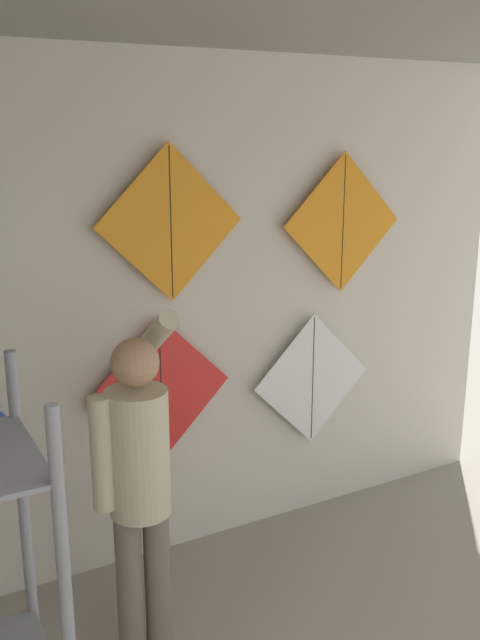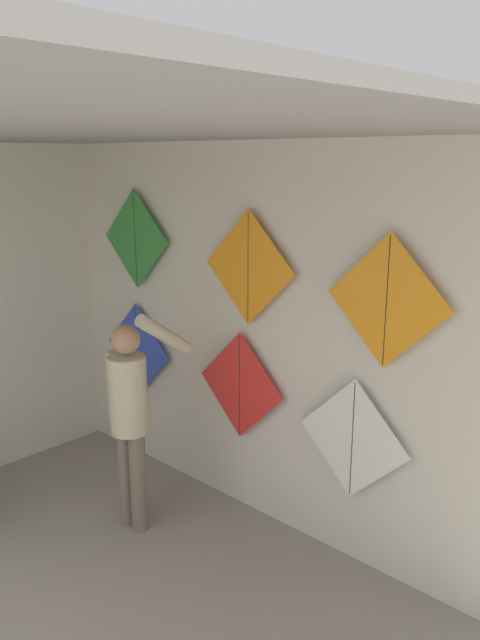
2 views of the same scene
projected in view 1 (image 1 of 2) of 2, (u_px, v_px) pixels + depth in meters
The scene contains 6 objects.
back_panel at pixel (151, 319), 3.87m from camera, with size 4.81×0.06×2.80m, color beige.
shopkeeper at pixel (139, 475), 3.12m from camera, with size 0.42×0.58×1.67m.
kite_1 at pixel (161, 390), 3.89m from camera, with size 0.83×0.01×0.83m.
kite_2 at pixel (312, 379), 4.39m from camera, with size 0.83×0.01×0.83m.
kite_4 at pixel (171, 223), 3.69m from camera, with size 0.83×0.01×0.83m.
kite_5 at pixel (343, 223), 4.22m from camera, with size 0.83×0.01×0.83m.
Camera 1 is at (-1.37, -0.04, 2.41)m, focal length 40.00 mm.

